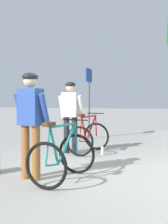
% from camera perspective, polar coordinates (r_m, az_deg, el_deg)
% --- Properties ---
extents(ground_plane, '(80.00, 80.00, 0.00)m').
position_cam_1_polar(ground_plane, '(5.06, 3.23, -12.63)').
color(ground_plane, '#A09E99').
extents(cyclist_near_in_white, '(0.63, 0.35, 1.76)m').
position_cam_1_polar(cyclist_near_in_white, '(6.98, -2.74, 0.28)').
color(cyclist_near_in_white, '#232328').
rests_on(cyclist_near_in_white, ground).
extents(cyclist_far_in_blue, '(0.65, 0.39, 1.76)m').
position_cam_1_polar(cyclist_far_in_blue, '(4.75, -10.70, -0.76)').
color(cyclist_far_in_blue, '#935B2D').
rests_on(cyclist_far_in_blue, ground).
extents(bicycle_near_red, '(0.88, 1.17, 0.99)m').
position_cam_1_polar(bicycle_near_red, '(7.07, 0.89, -5.00)').
color(bicycle_near_red, black).
rests_on(bicycle_near_red, ground).
extents(bicycle_far_teal, '(0.86, 1.17, 0.99)m').
position_cam_1_polar(bicycle_far_teal, '(4.66, -4.35, -8.88)').
color(bicycle_far_teal, black).
rests_on(bicycle_far_teal, ground).
extents(water_bottle_near_the_bikes, '(0.06, 0.06, 0.19)m').
position_cam_1_polar(water_bottle_near_the_bikes, '(6.91, 3.71, -7.73)').
color(water_bottle_near_the_bikes, silver).
rests_on(water_bottle_near_the_bikes, ground).
extents(platform_sign_post, '(0.08, 0.70, 2.40)m').
position_cam_1_polar(platform_sign_post, '(9.62, 0.98, 4.25)').
color(platform_sign_post, '#595B60').
rests_on(platform_sign_post, ground).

